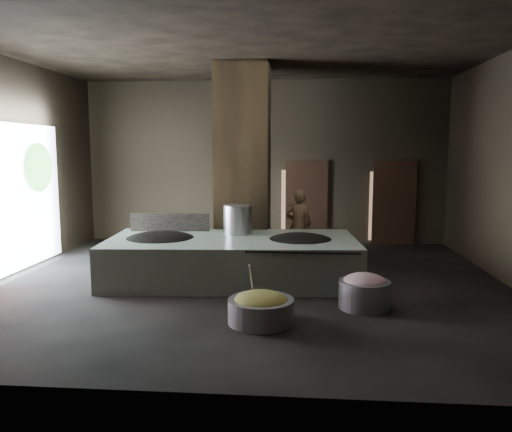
# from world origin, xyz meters

# --- Properties ---
(floor) EXTENTS (10.00, 9.00, 0.10)m
(floor) POSITION_xyz_m (0.00, 0.00, -0.05)
(floor) COLOR black
(floor) RESTS_ON ground
(ceiling) EXTENTS (10.00, 9.00, 0.10)m
(ceiling) POSITION_xyz_m (0.00, 0.00, 4.55)
(ceiling) COLOR black
(ceiling) RESTS_ON back_wall
(back_wall) EXTENTS (10.00, 0.10, 4.50)m
(back_wall) POSITION_xyz_m (0.00, 4.55, 2.25)
(back_wall) COLOR black
(back_wall) RESTS_ON ground
(front_wall) EXTENTS (10.00, 0.10, 4.50)m
(front_wall) POSITION_xyz_m (0.00, -4.55, 2.25)
(front_wall) COLOR black
(front_wall) RESTS_ON ground
(pillar) EXTENTS (1.20, 1.20, 4.50)m
(pillar) POSITION_xyz_m (-0.30, 1.90, 2.25)
(pillar) COLOR black
(pillar) RESTS_ON ground
(hearth_platform) EXTENTS (5.04, 2.65, 0.85)m
(hearth_platform) POSITION_xyz_m (-0.34, 0.21, 0.43)
(hearth_platform) COLOR silver
(hearth_platform) RESTS_ON ground
(platform_cap) EXTENTS (4.79, 2.30, 0.03)m
(platform_cap) POSITION_xyz_m (-0.34, 0.21, 0.82)
(platform_cap) COLOR black
(platform_cap) RESTS_ON hearth_platform
(wok_left) EXTENTS (1.54, 1.54, 0.43)m
(wok_left) POSITION_xyz_m (-1.79, 0.16, 0.75)
(wok_left) COLOR black
(wok_left) RESTS_ON hearth_platform
(wok_left_rim) EXTENTS (1.58, 1.58, 0.05)m
(wok_left_rim) POSITION_xyz_m (-1.79, 0.16, 0.82)
(wok_left_rim) COLOR black
(wok_left_rim) RESTS_ON hearth_platform
(wok_right) EXTENTS (1.44, 1.44, 0.40)m
(wok_right) POSITION_xyz_m (1.01, 0.26, 0.75)
(wok_right) COLOR black
(wok_right) RESTS_ON hearth_platform
(wok_right_rim) EXTENTS (1.47, 1.47, 0.05)m
(wok_right_rim) POSITION_xyz_m (1.01, 0.26, 0.82)
(wok_right_rim) COLOR black
(wok_right_rim) RESTS_ON hearth_platform
(stock_pot) EXTENTS (0.60, 0.60, 0.64)m
(stock_pot) POSITION_xyz_m (-0.29, 0.76, 1.13)
(stock_pot) COLOR #B6B9BF
(stock_pot) RESTS_ON hearth_platform
(splash_guard) EXTENTS (1.70, 0.17, 0.43)m
(splash_guard) POSITION_xyz_m (-1.79, 0.96, 1.03)
(splash_guard) COLOR black
(splash_guard) RESTS_ON hearth_platform
(cook) EXTENTS (0.64, 0.43, 1.68)m
(cook) POSITION_xyz_m (0.98, 2.15, 0.84)
(cook) COLOR #9E7650
(cook) RESTS_ON ground
(veg_basin) EXTENTS (1.25, 1.25, 0.37)m
(veg_basin) POSITION_xyz_m (0.42, -2.24, 0.18)
(veg_basin) COLOR gray
(veg_basin) RESTS_ON ground
(veg_fill) EXTENTS (0.82, 0.82, 0.25)m
(veg_fill) POSITION_xyz_m (0.42, -2.24, 0.35)
(veg_fill) COLOR olive
(veg_fill) RESTS_ON veg_basin
(ladle) EXTENTS (0.08, 0.40, 0.71)m
(ladle) POSITION_xyz_m (0.27, -2.09, 0.55)
(ladle) COLOR #B6B9BF
(ladle) RESTS_ON veg_basin
(meat_basin) EXTENTS (0.96, 0.96, 0.46)m
(meat_basin) POSITION_xyz_m (2.07, -1.40, 0.23)
(meat_basin) COLOR gray
(meat_basin) RESTS_ON ground
(meat_fill) EXTENTS (0.70, 0.70, 0.27)m
(meat_fill) POSITION_xyz_m (2.07, -1.40, 0.45)
(meat_fill) COLOR #BC707D
(meat_fill) RESTS_ON meat_basin
(doorway_near) EXTENTS (1.18, 0.08, 2.38)m
(doorway_near) POSITION_xyz_m (1.20, 4.45, 1.10)
(doorway_near) COLOR black
(doorway_near) RESTS_ON ground
(doorway_near_glow) EXTENTS (0.83, 0.04, 1.97)m
(doorway_near_glow) POSITION_xyz_m (0.92, 4.44, 1.05)
(doorway_near_glow) COLOR #8C6647
(doorway_near_glow) RESTS_ON ground
(doorway_far) EXTENTS (1.18, 0.08, 2.38)m
(doorway_far) POSITION_xyz_m (3.60, 4.45, 1.10)
(doorway_far) COLOR black
(doorway_far) RESTS_ON ground
(doorway_far_glow) EXTENTS (0.81, 0.04, 1.91)m
(doorway_far_glow) POSITION_xyz_m (3.33, 4.44, 1.05)
(doorway_far_glow) COLOR #8C6647
(doorway_far_glow) RESTS_ON ground
(left_opening) EXTENTS (0.04, 4.20, 3.10)m
(left_opening) POSITION_xyz_m (-4.95, 0.20, 1.60)
(left_opening) COLOR white
(left_opening) RESTS_ON ground
(tree_silhouette) EXTENTS (0.28, 1.10, 1.10)m
(tree_silhouette) POSITION_xyz_m (-4.85, 1.30, 2.20)
(tree_silhouette) COLOR #194714
(tree_silhouette) RESTS_ON left_opening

